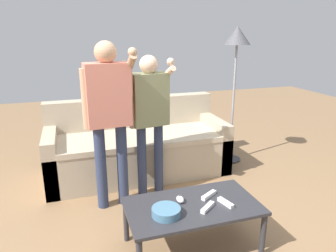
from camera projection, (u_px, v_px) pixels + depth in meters
name	position (u px, v px, depth m)	size (l,w,h in m)	color
ground_plane	(170.00, 237.00, 2.63)	(12.00, 12.00, 0.00)	#93704C
couch	(137.00, 148.00, 3.79)	(2.10, 0.85, 0.87)	#B7A88E
coffee_table	(193.00, 210.00, 2.40)	(1.03, 0.56, 0.39)	#2D2D33
snack_bowl	(166.00, 212.00, 2.24)	(0.21, 0.21, 0.06)	teal
game_remote_nunchuk	(180.00, 199.00, 2.42)	(0.06, 0.09, 0.05)	white
floor_lamp	(237.00, 47.00, 3.78)	(0.32, 0.32, 1.73)	#2D2D33
player_center	(150.00, 110.00, 3.10)	(0.45, 0.27, 1.45)	#2D3856
player_left	(109.00, 107.00, 2.84)	(0.48, 0.31, 1.59)	#2D3856
game_remote_wand_near	(226.00, 203.00, 2.39)	(0.07, 0.16, 0.03)	white
game_remote_wand_far	(209.00, 195.00, 2.50)	(0.16, 0.11, 0.03)	white
game_remote_wand_spare	(208.00, 207.00, 2.33)	(0.15, 0.13, 0.03)	white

